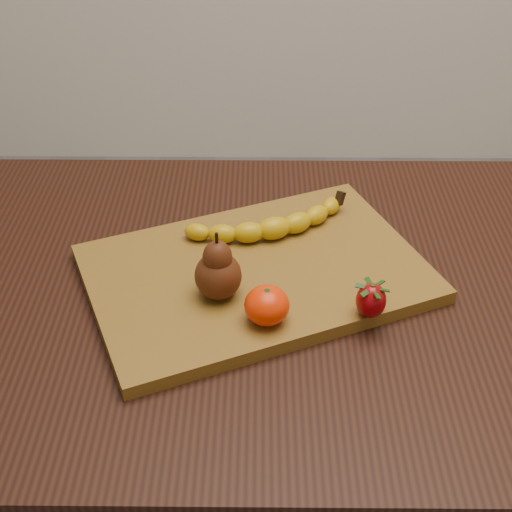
{
  "coord_description": "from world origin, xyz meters",
  "views": [
    {
      "loc": [
        -0.03,
        -0.76,
        1.38
      ],
      "look_at": [
        -0.04,
        0.01,
        0.8
      ],
      "focal_mm": 50.0,
      "sensor_mm": 36.0,
      "label": 1
    }
  ],
  "objects_px": {
    "table": "(284,336)",
    "cutting_board": "(256,273)",
    "pear": "(218,265)",
    "mandarin": "(267,305)"
  },
  "relations": [
    {
      "from": "cutting_board",
      "to": "mandarin",
      "type": "bearing_deg",
      "value": -105.49
    },
    {
      "from": "table",
      "to": "cutting_board",
      "type": "bearing_deg",
      "value": 164.54
    },
    {
      "from": "pear",
      "to": "mandarin",
      "type": "bearing_deg",
      "value": -38.77
    },
    {
      "from": "table",
      "to": "mandarin",
      "type": "height_order",
      "value": "mandarin"
    },
    {
      "from": "cutting_board",
      "to": "mandarin",
      "type": "relative_size",
      "value": 7.96
    },
    {
      "from": "table",
      "to": "cutting_board",
      "type": "distance_m",
      "value": 0.12
    },
    {
      "from": "pear",
      "to": "mandarin",
      "type": "relative_size",
      "value": 1.69
    },
    {
      "from": "cutting_board",
      "to": "pear",
      "type": "distance_m",
      "value": 0.09
    },
    {
      "from": "cutting_board",
      "to": "mandarin",
      "type": "height_order",
      "value": "mandarin"
    },
    {
      "from": "cutting_board",
      "to": "pear",
      "type": "relative_size",
      "value": 4.71
    }
  ]
}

